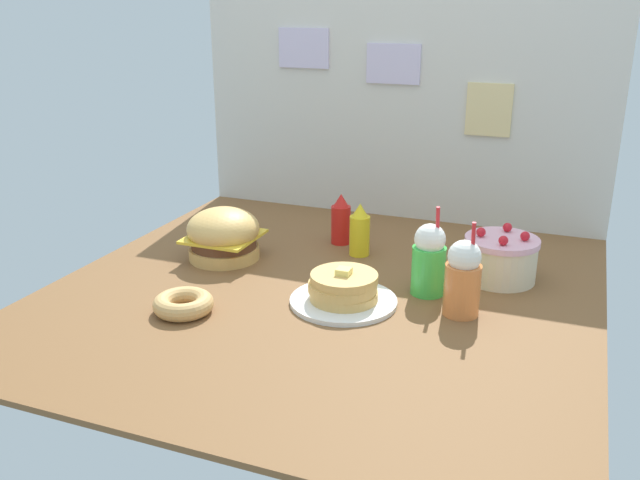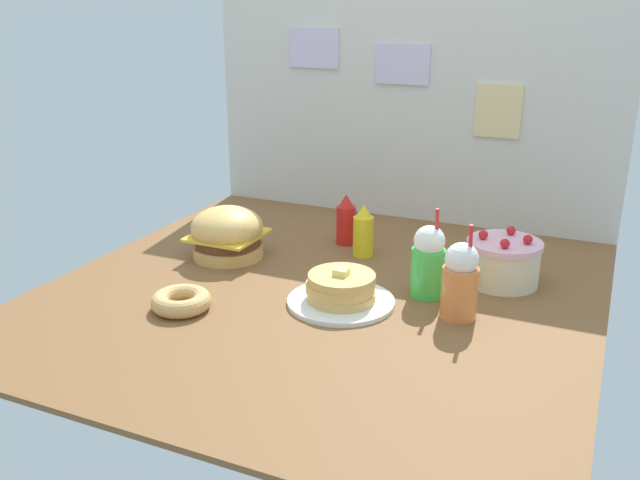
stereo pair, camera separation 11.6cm
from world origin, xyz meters
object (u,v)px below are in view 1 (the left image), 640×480
(layer_cake, at_px, (501,258))
(donut_pink_glaze, at_px, (183,303))
(cream_soda_cup, at_px, (429,260))
(burger, at_px, (224,235))
(ketchup_bottle, at_px, (341,220))
(orange_float_cup, at_px, (463,278))
(mustard_bottle, at_px, (360,231))
(pancake_stack, at_px, (343,291))

(layer_cake, distance_m, donut_pink_glaze, 1.19)
(cream_soda_cup, bearing_deg, layer_cake, 45.37)
(burger, xyz_separation_m, layer_cake, (1.09, 0.18, -0.02))
(burger, xyz_separation_m, ketchup_bottle, (0.38, 0.35, 0.00))
(layer_cake, relative_size, ketchup_bottle, 1.25)
(orange_float_cup, relative_size, donut_pink_glaze, 1.61)
(layer_cake, xyz_separation_m, mustard_bottle, (-0.58, 0.06, 0.02))
(layer_cake, relative_size, mustard_bottle, 1.25)
(cream_soda_cup, height_order, orange_float_cup, same)
(layer_cake, distance_m, cream_soda_cup, 0.33)
(pancake_stack, height_order, cream_soda_cup, cream_soda_cup)
(pancake_stack, relative_size, mustard_bottle, 1.70)
(ketchup_bottle, bearing_deg, donut_pink_glaze, -107.04)
(mustard_bottle, bearing_deg, layer_cake, -5.82)
(mustard_bottle, height_order, donut_pink_glaze, mustard_bottle)
(mustard_bottle, bearing_deg, orange_float_cup, -39.77)
(burger, relative_size, ketchup_bottle, 1.33)
(ketchup_bottle, xyz_separation_m, orange_float_cup, (0.62, -0.52, 0.03))
(pancake_stack, height_order, mustard_bottle, mustard_bottle)
(layer_cake, height_order, cream_soda_cup, cream_soda_cup)
(layer_cake, bearing_deg, mustard_bottle, 174.18)
(pancake_stack, height_order, ketchup_bottle, ketchup_bottle)
(ketchup_bottle, bearing_deg, mustard_bottle, -41.55)
(pancake_stack, distance_m, ketchup_bottle, 0.63)
(burger, distance_m, ketchup_bottle, 0.52)
(cream_soda_cup, relative_size, donut_pink_glaze, 1.61)
(layer_cake, xyz_separation_m, donut_pink_glaze, (-0.97, -0.69, -0.05))
(orange_float_cup, bearing_deg, ketchup_bottle, 139.87)
(pancake_stack, bearing_deg, orange_float_cup, 9.20)
(cream_soda_cup, bearing_deg, mustard_bottle, 140.98)
(orange_float_cup, bearing_deg, layer_cake, 77.19)
(burger, relative_size, donut_pink_glaze, 1.43)
(ketchup_bottle, bearing_deg, burger, -137.59)
(burger, distance_m, pancake_stack, 0.65)
(burger, bearing_deg, layer_cake, 9.61)
(cream_soda_cup, xyz_separation_m, orange_float_cup, (0.14, -0.13, 0.00))
(donut_pink_glaze, bearing_deg, ketchup_bottle, 72.96)
(pancake_stack, bearing_deg, layer_cake, 41.25)
(cream_soda_cup, bearing_deg, burger, 177.02)
(burger, distance_m, mustard_bottle, 0.56)
(burger, relative_size, orange_float_cup, 0.88)
(pancake_stack, relative_size, orange_float_cup, 1.13)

